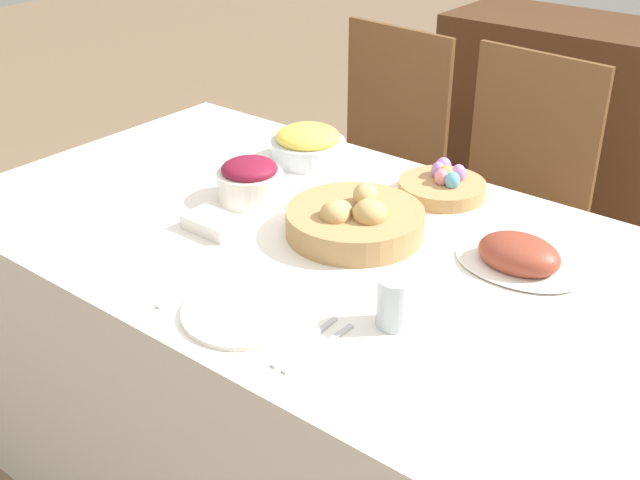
{
  "coord_description": "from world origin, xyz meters",
  "views": [
    {
      "loc": [
        0.9,
        -1.2,
        1.57
      ],
      "look_at": [
        -0.0,
        -0.07,
        0.8
      ],
      "focal_mm": 45.0,
      "sensor_mm": 36.0,
      "label": 1
    }
  ],
  "objects_px": {
    "chair_far_center": "(504,207)",
    "sideboard": "(597,154)",
    "egg_basket": "(443,186)",
    "knife": "(305,341)",
    "dinner_plate": "(245,312)",
    "fork": "(192,287)",
    "chair_far_left": "(371,167)",
    "spoon": "(319,348)",
    "bread_basket": "(355,220)",
    "drinking_cup": "(395,302)",
    "pineapple_bowl": "(308,144)",
    "ham_platter": "(519,257)",
    "butter_dish": "(213,224)",
    "beet_salad_bowl": "(250,180)"
  },
  "relations": [
    {
      "from": "chair_far_center",
      "to": "sideboard",
      "type": "height_order",
      "value": "chair_far_center"
    },
    {
      "from": "egg_basket",
      "to": "knife",
      "type": "distance_m",
      "value": 0.69
    },
    {
      "from": "dinner_plate",
      "to": "fork",
      "type": "bearing_deg",
      "value": 180.0
    },
    {
      "from": "chair_far_left",
      "to": "sideboard",
      "type": "bearing_deg",
      "value": 61.25
    },
    {
      "from": "spoon",
      "to": "dinner_plate",
      "type": "bearing_deg",
      "value": -177.96
    },
    {
      "from": "bread_basket",
      "to": "drinking_cup",
      "type": "height_order",
      "value": "bread_basket"
    },
    {
      "from": "egg_basket",
      "to": "pineapple_bowl",
      "type": "height_order",
      "value": "pineapple_bowl"
    },
    {
      "from": "egg_basket",
      "to": "ham_platter",
      "type": "relative_size",
      "value": 0.79
    },
    {
      "from": "ham_platter",
      "to": "knife",
      "type": "bearing_deg",
      "value": -109.75
    },
    {
      "from": "pineapple_bowl",
      "to": "fork",
      "type": "xyz_separation_m",
      "value": [
        0.24,
        -0.64,
        -0.04
      ]
    },
    {
      "from": "egg_basket",
      "to": "butter_dish",
      "type": "distance_m",
      "value": 0.56
    },
    {
      "from": "chair_far_left",
      "to": "drinking_cup",
      "type": "xyz_separation_m",
      "value": [
        0.77,
        -1.02,
        0.28
      ]
    },
    {
      "from": "beet_salad_bowl",
      "to": "drinking_cup",
      "type": "xyz_separation_m",
      "value": [
        0.56,
        -0.23,
        -0.0
      ]
    },
    {
      "from": "dinner_plate",
      "to": "beet_salad_bowl",
      "type": "bearing_deg",
      "value": 132.01
    },
    {
      "from": "beet_salad_bowl",
      "to": "spoon",
      "type": "height_order",
      "value": "beet_salad_bowl"
    },
    {
      "from": "chair_far_left",
      "to": "spoon",
      "type": "bearing_deg",
      "value": -53.47
    },
    {
      "from": "sideboard",
      "to": "butter_dish",
      "type": "distance_m",
      "value": 1.74
    },
    {
      "from": "egg_basket",
      "to": "fork",
      "type": "height_order",
      "value": "egg_basket"
    },
    {
      "from": "sideboard",
      "to": "beet_salad_bowl",
      "type": "xyz_separation_m",
      "value": [
        -0.29,
        -1.53,
        0.34
      ]
    },
    {
      "from": "chair_far_center",
      "to": "drinking_cup",
      "type": "height_order",
      "value": "chair_far_center"
    },
    {
      "from": "fork",
      "to": "egg_basket",
      "type": "bearing_deg",
      "value": 75.04
    },
    {
      "from": "bread_basket",
      "to": "pineapple_bowl",
      "type": "height_order",
      "value": "bread_basket"
    },
    {
      "from": "bread_basket",
      "to": "butter_dish",
      "type": "height_order",
      "value": "bread_basket"
    },
    {
      "from": "chair_far_center",
      "to": "sideboard",
      "type": "distance_m",
      "value": 0.74
    },
    {
      "from": "knife",
      "to": "ham_platter",
      "type": "bearing_deg",
      "value": 68.22
    },
    {
      "from": "fork",
      "to": "spoon",
      "type": "bearing_deg",
      "value": -2.04
    },
    {
      "from": "fork",
      "to": "butter_dish",
      "type": "distance_m",
      "value": 0.25
    },
    {
      "from": "bread_basket",
      "to": "beet_salad_bowl",
      "type": "height_order",
      "value": "bread_basket"
    },
    {
      "from": "dinner_plate",
      "to": "butter_dish",
      "type": "xyz_separation_m",
      "value": [
        -0.29,
        0.2,
        0.01
      ]
    },
    {
      "from": "chair_far_left",
      "to": "fork",
      "type": "xyz_separation_m",
      "value": [
        0.39,
        -1.16,
        0.24
      ]
    },
    {
      "from": "chair_far_center",
      "to": "drinking_cup",
      "type": "xyz_separation_m",
      "value": [
        0.28,
        -1.02,
        0.28
      ]
    },
    {
      "from": "beet_salad_bowl",
      "to": "butter_dish",
      "type": "height_order",
      "value": "beet_salad_bowl"
    },
    {
      "from": "egg_basket",
      "to": "dinner_plate",
      "type": "xyz_separation_m",
      "value": [
        -0.01,
        -0.68,
        -0.02
      ]
    },
    {
      "from": "beet_salad_bowl",
      "to": "knife",
      "type": "height_order",
      "value": "beet_salad_bowl"
    },
    {
      "from": "fork",
      "to": "butter_dish",
      "type": "xyz_separation_m",
      "value": [
        -0.14,
        0.2,
        0.01
      ]
    },
    {
      "from": "sideboard",
      "to": "knife",
      "type": "relative_size",
      "value": 6.5
    },
    {
      "from": "drinking_cup",
      "to": "beet_salad_bowl",
      "type": "bearing_deg",
      "value": 158.18
    },
    {
      "from": "egg_basket",
      "to": "knife",
      "type": "relative_size",
      "value": 1.16
    },
    {
      "from": "ham_platter",
      "to": "bread_basket",
      "type": "bearing_deg",
      "value": -164.72
    },
    {
      "from": "egg_basket",
      "to": "dinner_plate",
      "type": "bearing_deg",
      "value": -90.98
    },
    {
      "from": "knife",
      "to": "drinking_cup",
      "type": "height_order",
      "value": "drinking_cup"
    },
    {
      "from": "pineapple_bowl",
      "to": "spoon",
      "type": "relative_size",
      "value": 1.1
    },
    {
      "from": "ham_platter",
      "to": "pineapple_bowl",
      "type": "bearing_deg",
      "value": 165.98
    },
    {
      "from": "egg_basket",
      "to": "beet_salad_bowl",
      "type": "distance_m",
      "value": 0.46
    },
    {
      "from": "pineapple_bowl",
      "to": "fork",
      "type": "relative_size",
      "value": 1.1
    },
    {
      "from": "bread_basket",
      "to": "fork",
      "type": "relative_size",
      "value": 1.68
    },
    {
      "from": "chair_far_center",
      "to": "butter_dish",
      "type": "bearing_deg",
      "value": -98.93
    },
    {
      "from": "ham_platter",
      "to": "knife",
      "type": "relative_size",
      "value": 1.47
    },
    {
      "from": "drinking_cup",
      "to": "sideboard",
      "type": "bearing_deg",
      "value": 98.88
    },
    {
      "from": "beet_salad_bowl",
      "to": "drinking_cup",
      "type": "distance_m",
      "value": 0.61
    }
  ]
}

